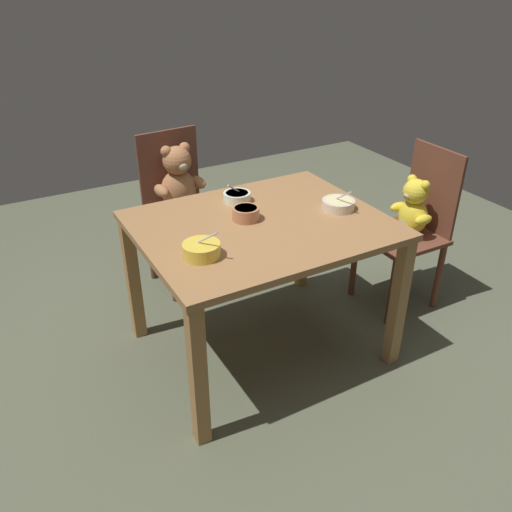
{
  "coord_description": "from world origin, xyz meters",
  "views": [
    {
      "loc": [
        -1.07,
        -1.87,
        1.77
      ],
      "look_at": [
        0.0,
        0.05,
        0.52
      ],
      "focal_mm": 36.88,
      "sensor_mm": 36.0,
      "label": 1
    }
  ],
  "objects_px": {
    "porridge_bowl_terracotta_center": "(246,213)",
    "porridge_bowl_cream_near_right": "(338,204)",
    "porridge_bowl_white_far_center": "(237,197)",
    "porridge_bowl_yellow_near_left": "(202,250)",
    "teddy_chair_far_center": "(180,195)",
    "dining_table": "(261,242)",
    "teddy_chair_near_right": "(411,219)"
  },
  "relations": [
    {
      "from": "porridge_bowl_white_far_center",
      "to": "porridge_bowl_yellow_near_left",
      "type": "bearing_deg",
      "value": -132.04
    },
    {
      "from": "porridge_bowl_terracotta_center",
      "to": "porridge_bowl_cream_near_right",
      "type": "height_order",
      "value": "porridge_bowl_cream_near_right"
    },
    {
      "from": "teddy_chair_far_center",
      "to": "teddy_chair_near_right",
      "type": "relative_size",
      "value": 1.01
    },
    {
      "from": "porridge_bowl_yellow_near_left",
      "to": "porridge_bowl_terracotta_center",
      "type": "bearing_deg",
      "value": 34.11
    },
    {
      "from": "dining_table",
      "to": "teddy_chair_near_right",
      "type": "bearing_deg",
      "value": -0.38
    },
    {
      "from": "porridge_bowl_terracotta_center",
      "to": "porridge_bowl_yellow_near_left",
      "type": "height_order",
      "value": "porridge_bowl_yellow_near_left"
    },
    {
      "from": "dining_table",
      "to": "teddy_chair_far_center",
      "type": "distance_m",
      "value": 0.83
    },
    {
      "from": "porridge_bowl_terracotta_center",
      "to": "porridge_bowl_white_far_center",
      "type": "bearing_deg",
      "value": 73.62
    },
    {
      "from": "dining_table",
      "to": "teddy_chair_far_center",
      "type": "bearing_deg",
      "value": 95.01
    },
    {
      "from": "teddy_chair_near_right",
      "to": "porridge_bowl_terracotta_center",
      "type": "relative_size",
      "value": 7.18
    },
    {
      "from": "teddy_chair_near_right",
      "to": "porridge_bowl_cream_near_right",
      "type": "bearing_deg",
      "value": 5.2
    },
    {
      "from": "porridge_bowl_white_far_center",
      "to": "dining_table",
      "type": "bearing_deg",
      "value": -92.9
    },
    {
      "from": "teddy_chair_far_center",
      "to": "porridge_bowl_white_far_center",
      "type": "bearing_deg",
      "value": 3.78
    },
    {
      "from": "porridge_bowl_terracotta_center",
      "to": "porridge_bowl_yellow_near_left",
      "type": "relative_size",
      "value": 0.8
    },
    {
      "from": "teddy_chair_near_right",
      "to": "teddy_chair_far_center",
      "type": "bearing_deg",
      "value": -38.5
    },
    {
      "from": "dining_table",
      "to": "porridge_bowl_terracotta_center",
      "type": "distance_m",
      "value": 0.15
    },
    {
      "from": "porridge_bowl_cream_near_right",
      "to": "porridge_bowl_terracotta_center",
      "type": "bearing_deg",
      "value": 165.77
    },
    {
      "from": "teddy_chair_near_right",
      "to": "porridge_bowl_terracotta_center",
      "type": "xyz_separation_m",
      "value": [
        -0.99,
        0.07,
        0.23
      ]
    },
    {
      "from": "porridge_bowl_white_far_center",
      "to": "porridge_bowl_cream_near_right",
      "type": "relative_size",
      "value": 0.81
    },
    {
      "from": "teddy_chair_far_center",
      "to": "porridge_bowl_yellow_near_left",
      "type": "relative_size",
      "value": 5.82
    },
    {
      "from": "porridge_bowl_terracotta_center",
      "to": "porridge_bowl_cream_near_right",
      "type": "distance_m",
      "value": 0.46
    },
    {
      "from": "porridge_bowl_yellow_near_left",
      "to": "porridge_bowl_cream_near_right",
      "type": "distance_m",
      "value": 0.77
    },
    {
      "from": "teddy_chair_far_center",
      "to": "porridge_bowl_white_far_center",
      "type": "xyz_separation_m",
      "value": [
        0.09,
        -0.56,
        0.18
      ]
    },
    {
      "from": "porridge_bowl_terracotta_center",
      "to": "teddy_chair_far_center",
      "type": "bearing_deg",
      "value": 91.94
    },
    {
      "from": "teddy_chair_far_center",
      "to": "porridge_bowl_terracotta_center",
      "type": "distance_m",
      "value": 0.79
    },
    {
      "from": "porridge_bowl_terracotta_center",
      "to": "porridge_bowl_white_far_center",
      "type": "height_order",
      "value": "porridge_bowl_white_far_center"
    },
    {
      "from": "teddy_chair_near_right",
      "to": "porridge_bowl_yellow_near_left",
      "type": "relative_size",
      "value": 5.74
    },
    {
      "from": "dining_table",
      "to": "teddy_chair_near_right",
      "type": "distance_m",
      "value": 0.95
    },
    {
      "from": "dining_table",
      "to": "porridge_bowl_yellow_near_left",
      "type": "height_order",
      "value": "porridge_bowl_yellow_near_left"
    },
    {
      "from": "porridge_bowl_white_far_center",
      "to": "porridge_bowl_yellow_near_left",
      "type": "relative_size",
      "value": 0.87
    },
    {
      "from": "porridge_bowl_white_far_center",
      "to": "porridge_bowl_cream_near_right",
      "type": "distance_m",
      "value": 0.5
    },
    {
      "from": "dining_table",
      "to": "porridge_bowl_white_far_center",
      "type": "bearing_deg",
      "value": 87.1
    }
  ]
}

